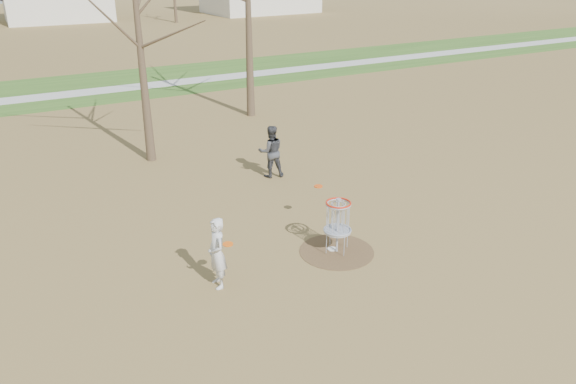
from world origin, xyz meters
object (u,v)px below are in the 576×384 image
object	(u,v)px
disc_golf_basket	(338,217)
disc_grounded	(332,249)
player_throwing	(271,151)
player_standing	(217,253)

from	to	relation	value
disc_golf_basket	disc_grounded	bearing A→B (deg)	109.42
player_throwing	disc_grounded	distance (m)	5.14
player_standing	disc_golf_basket	distance (m)	3.05
player_standing	disc_golf_basket	world-z (taller)	player_standing
disc_grounded	disc_golf_basket	distance (m)	0.91
player_standing	player_throwing	size ratio (longest dim) A/B	0.95
player_standing	disc_golf_basket	xyz separation A→B (m)	(3.05, -0.00, 0.12)
player_throwing	disc_golf_basket	distance (m)	5.20
player_standing	disc_grounded	xyz separation A→B (m)	(3.00, 0.13, -0.77)
disc_grounded	disc_golf_basket	bearing A→B (deg)	-70.58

